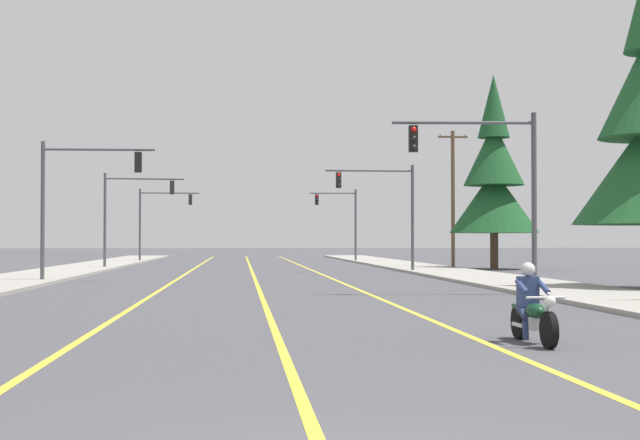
{
  "coord_description": "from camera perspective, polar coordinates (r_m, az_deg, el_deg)",
  "views": [
    {
      "loc": [
        -0.8,
        -6.9,
        1.87
      ],
      "look_at": [
        1.79,
        22.32,
        2.51
      ],
      "focal_mm": 50.89,
      "sensor_mm": 36.0,
      "label": 1
    }
  ],
  "objects": [
    {
      "name": "traffic_signal_far_right",
      "position": [
        77.21,
        1.44,
        0.35
      ],
      "size": [
        3.99,
        0.37,
        6.2
      ],
      "color": "#47474C",
      "rests_on": "ground"
    },
    {
      "name": "sidewalk_kerb_left",
      "position": [
        47.99,
        -17.13,
        -3.35
      ],
      "size": [
        4.4,
        110.0,
        0.14
      ],
      "primitive_type": "cube",
      "color": "#9E998E",
      "rests_on": "ground"
    },
    {
      "name": "lane_stripe_left",
      "position": [
        52.01,
        -8.33,
        -3.3
      ],
      "size": [
        0.16,
        100.0,
        0.01
      ],
      "primitive_type": "cube",
      "color": "yellow",
      "rests_on": "ground"
    },
    {
      "name": "utility_pole_right_far",
      "position": [
        61.12,
        8.36,
        1.48
      ],
      "size": [
        2.02,
        0.26,
        9.16
      ],
      "color": "brown",
      "rests_on": "ground"
    },
    {
      "name": "traffic_signal_mid_right",
      "position": [
        52.31,
        4.25,
        1.2
      ],
      "size": [
        5.15,
        0.37,
        6.2
      ],
      "color": "#47474C",
      "rests_on": "ground"
    },
    {
      "name": "traffic_signal_far_left",
      "position": [
        77.92,
        -10.2,
        0.41
      ],
      "size": [
        5.05,
        0.4,
        6.2
      ],
      "color": "#47474C",
      "rests_on": "ground"
    },
    {
      "name": "motorcycle_with_rider",
      "position": [
        16.88,
        13.2,
        -5.59
      ],
      "size": [
        0.7,
        2.19,
        1.46
      ],
      "color": "black",
      "rests_on": "ground"
    },
    {
      "name": "traffic_signal_near_right",
      "position": [
        31.32,
        10.82,
        2.85
      ],
      "size": [
        4.92,
        0.49,
        6.2
      ],
      "color": "#47474C",
      "rests_on": "ground"
    },
    {
      "name": "traffic_signal_mid_left",
      "position": [
        60.12,
        -11.97,
        0.91
      ],
      "size": [
        5.12,
        0.63,
        6.2
      ],
      "color": "#47474C",
      "rests_on": "ground"
    },
    {
      "name": "lane_stripe_center",
      "position": [
        51.94,
        -4.27,
        -3.31
      ],
      "size": [
        0.16,
        100.0,
        0.01
      ],
      "primitive_type": "cube",
      "color": "yellow",
      "rests_on": "ground"
    },
    {
      "name": "conifer_tree_right_verge_far",
      "position": [
        58.78,
        10.88,
        2.5
      ],
      "size": [
        5.65,
        5.65,
        12.44
      ],
      "color": "#4C3828",
      "rests_on": "ground"
    },
    {
      "name": "sidewalk_kerb_right",
      "position": [
        48.35,
        8.85,
        -3.38
      ],
      "size": [
        4.4,
        110.0,
        0.14
      ],
      "primitive_type": "cube",
      "color": "#9E998E",
      "rests_on": "ground"
    },
    {
      "name": "traffic_signal_near_left",
      "position": [
        41.25,
        -15.12,
        1.89
      ],
      "size": [
        4.96,
        0.37,
        6.2
      ],
      "color": "#47474C",
      "rests_on": "ground"
    },
    {
      "name": "lane_stripe_right",
      "position": [
        52.12,
        -0.18,
        -3.31
      ],
      "size": [
        0.16,
        100.0,
        0.01
      ],
      "primitive_type": "cube",
      "color": "yellow",
      "rests_on": "ground"
    }
  ]
}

